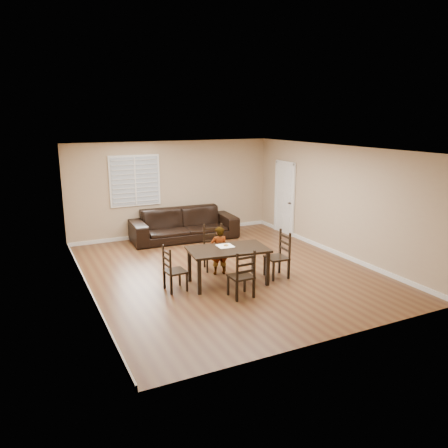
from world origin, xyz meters
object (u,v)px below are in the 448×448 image
Objects in this scene: chair_near at (213,248)px; donut at (226,245)px; sofa at (184,224)px; child at (219,251)px; dining_table at (228,253)px; chair_far at (244,277)px; chair_left at (170,271)px; chair_right at (282,256)px.

chair_near reaches higher than donut.
child is at bearing -93.34° from sofa.
dining_table is at bearing -83.36° from chair_near.
donut is (-0.03, -0.40, 0.24)m from child.
chair_far is (-0.22, -1.86, -0.03)m from chair_near.
chair_left is 8.73× the size of donut.
chair_near reaches higher than sofa.
chair_left is 3.77m from sofa.
child is (-0.07, -0.44, 0.07)m from chair_near.
chair_near is 9.71× the size of donut.
child is 2.98m from sofa.
dining_table is 0.21m from donut.
chair_right is at bearing -32.53° from chair_near.
chair_right is at bearing -153.24° from chair_far.
chair_near reaches higher than chair_far.
chair_far reaches higher than sofa.
dining_table is 0.60m from child.
dining_table is 1.04m from chair_near.
chair_far is (-0.08, -0.84, -0.23)m from dining_table.
chair_left is (-1.20, 0.12, -0.25)m from dining_table.
child is at bearing -73.90° from chair_left.
chair_far is at bearing -82.43° from chair_near.
chair_right reaches higher than donut.
chair_near is (0.14, 1.01, -0.20)m from dining_table.
chair_left is at bearing -177.52° from donut.
chair_left is at bearing -112.18° from sofa.
chair_far is 1.48m from chair_right.
chair_left is at bearing -42.36° from chair_far.
dining_table is 0.58× the size of sofa.
donut is at bearing -93.07° from sofa.
child is at bearing -84.55° from chair_near.
chair_right reaches higher than chair_left.
donut is at bearing 94.22° from child.
chair_near is 1.07× the size of chair_far.
chair_near is 0.90m from donut.
donut is at bearing -82.19° from chair_near.
child is (0.07, 0.58, -0.13)m from dining_table.
chair_right is at bearing 156.25° from child.
chair_right reaches higher than chair_far.
donut is at bearing -98.64° from chair_far.
donut is (1.25, 0.05, 0.36)m from chair_left.
dining_table is 1.59× the size of child.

